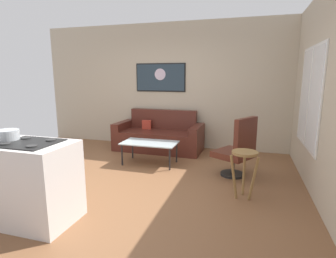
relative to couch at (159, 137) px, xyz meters
The scene contains 11 objects.
ground 2.00m from the couch, 85.27° to the right, with size 6.40×6.40×0.04m, color brown.
back_wall 1.21m from the couch, 70.17° to the left, with size 6.40×0.05×2.80m, color #BBAC93.
right_wall 3.44m from the couch, 30.96° to the right, with size 0.05×6.40×2.80m, color #BEAF96.
couch is the anchor object (origin of this frame).
coffee_table 1.02m from the couch, 81.32° to the right, with size 1.01×0.56×0.42m.
armchair 2.14m from the couch, 34.90° to the right, with size 0.74×0.75×0.99m.
bar_stool 2.75m from the couch, 47.06° to the right, with size 0.39×0.38×0.65m.
kitchen_counter 3.36m from the couch, 100.77° to the right, with size 1.42×0.64×0.93m.
mixing_bowl 3.41m from the couch, 102.01° to the right, with size 0.25×0.25×0.12m.
wall_painting 1.37m from the couch, 103.47° to the left, with size 1.18×0.03×0.64m.
window 3.12m from the couch, 21.32° to the right, with size 0.03×1.45×1.52m.
Camera 1 is at (1.72, -3.60, 1.61)m, focal length 28.90 mm.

